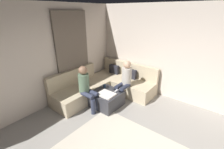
# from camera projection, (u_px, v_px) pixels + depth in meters

# --- Properties ---
(wall_back) EXTENTS (6.00, 0.12, 2.70)m
(wall_back) POSITION_uv_depth(u_px,v_px,m) (190.00, 57.00, 4.11)
(wall_back) COLOR beige
(wall_back) RESTS_ON ground_plane
(wall_left) EXTENTS (0.12, 6.00, 2.70)m
(wall_left) POSITION_uv_depth(u_px,v_px,m) (26.00, 63.00, 3.66)
(wall_left) COLOR beige
(wall_left) RESTS_ON ground_plane
(curtain_panel) EXTENTS (0.06, 1.10, 2.50)m
(curtain_panel) POSITION_uv_depth(u_px,v_px,m) (73.00, 56.00, 4.58)
(curtain_panel) COLOR #726659
(curtain_panel) RESTS_ON ground_plane
(sectional_couch) EXTENTS (2.10, 2.55, 0.87)m
(sectional_couch) POSITION_uv_depth(u_px,v_px,m) (106.00, 85.00, 4.94)
(sectional_couch) COLOR #C6B593
(sectional_couch) RESTS_ON ground_plane
(ottoman) EXTENTS (0.76, 0.76, 0.42)m
(ottoman) POSITION_uv_depth(u_px,v_px,m) (106.00, 99.00, 4.32)
(ottoman) COLOR #333338
(ottoman) RESTS_ON ground_plane
(folded_blanket) EXTENTS (0.44, 0.36, 0.04)m
(folded_blanket) POSITION_uv_depth(u_px,v_px,m) (106.00, 94.00, 4.09)
(folded_blanket) COLOR white
(folded_blanket) RESTS_ON ottoman
(coffee_mug) EXTENTS (0.08, 0.08, 0.10)m
(coffee_mug) POSITION_uv_depth(u_px,v_px,m) (105.00, 86.00, 4.48)
(coffee_mug) COLOR #334C72
(coffee_mug) RESTS_ON ottoman
(game_remote) EXTENTS (0.05, 0.15, 0.02)m
(game_remote) POSITION_uv_depth(u_px,v_px,m) (116.00, 91.00, 4.30)
(game_remote) COLOR white
(game_remote) RESTS_ON ottoman
(person_on_couch_back) EXTENTS (0.30, 0.60, 1.20)m
(person_on_couch_back) POSITION_uv_depth(u_px,v_px,m) (125.00, 79.00, 4.45)
(person_on_couch_back) COLOR #2D3347
(person_on_couch_back) RESTS_ON ground_plane
(person_on_couch_side) EXTENTS (0.60, 0.30, 1.20)m
(person_on_couch_side) POSITION_uv_depth(u_px,v_px,m) (87.00, 87.00, 4.03)
(person_on_couch_side) COLOR #2D3347
(person_on_couch_side) RESTS_ON ground_plane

